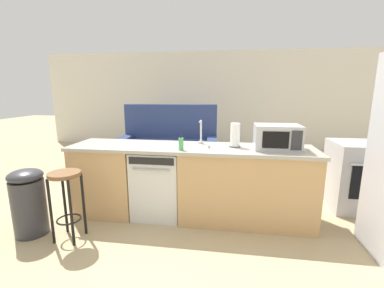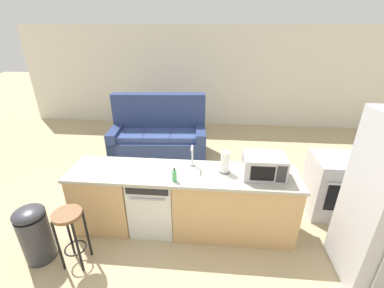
# 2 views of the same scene
# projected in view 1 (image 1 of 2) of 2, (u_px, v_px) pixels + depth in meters

# --- Properties ---
(ground_plane) EXTENTS (24.00, 24.00, 0.00)m
(ground_plane) POSITION_uv_depth(u_px,v_px,m) (179.00, 215.00, 3.29)
(ground_plane) COLOR tan
(wall_back) EXTENTS (10.00, 0.06, 2.60)m
(wall_back) POSITION_uv_depth(u_px,v_px,m) (219.00, 100.00, 7.05)
(wall_back) COLOR silver
(wall_back) RESTS_ON ground_plane
(kitchen_counter) EXTENTS (2.94, 0.66, 0.90)m
(kitchen_counter) POSITION_uv_depth(u_px,v_px,m) (197.00, 185.00, 3.17)
(kitchen_counter) COLOR tan
(kitchen_counter) RESTS_ON ground_plane
(dishwasher) EXTENTS (0.58, 0.61, 0.84)m
(dishwasher) POSITION_uv_depth(u_px,v_px,m) (159.00, 182.00, 3.24)
(dishwasher) COLOR silver
(dishwasher) RESTS_ON ground_plane
(stove_range) EXTENTS (0.76, 0.68, 0.90)m
(stove_range) POSITION_uv_depth(u_px,v_px,m) (361.00, 176.00, 3.38)
(stove_range) COLOR #B7B7BC
(stove_range) RESTS_ON ground_plane
(microwave) EXTENTS (0.50, 0.37, 0.28)m
(microwave) POSITION_uv_depth(u_px,v_px,m) (277.00, 137.00, 2.91)
(microwave) COLOR #B7B7BC
(microwave) RESTS_ON kitchen_counter
(sink_faucet) EXTENTS (0.07, 0.18, 0.30)m
(sink_faucet) POSITION_uv_depth(u_px,v_px,m) (201.00, 134.00, 3.20)
(sink_faucet) COLOR silver
(sink_faucet) RESTS_ON kitchen_counter
(paper_towel_roll) EXTENTS (0.14, 0.14, 0.28)m
(paper_towel_roll) POSITION_uv_depth(u_px,v_px,m) (235.00, 135.00, 3.03)
(paper_towel_roll) COLOR #4C4C51
(paper_towel_roll) RESTS_ON kitchen_counter
(soap_bottle) EXTENTS (0.06, 0.06, 0.18)m
(soap_bottle) POSITION_uv_depth(u_px,v_px,m) (181.00, 144.00, 2.87)
(soap_bottle) COLOR #4CB266
(soap_bottle) RESTS_ON kitchen_counter
(bar_stool) EXTENTS (0.32, 0.32, 0.74)m
(bar_stool) POSITION_uv_depth(u_px,v_px,m) (66.00, 191.00, 2.65)
(bar_stool) COLOR brown
(bar_stool) RESTS_ON ground_plane
(trash_bin) EXTENTS (0.35, 0.35, 0.74)m
(trash_bin) POSITION_uv_depth(u_px,v_px,m) (29.00, 201.00, 2.78)
(trash_bin) COLOR #333338
(trash_bin) RESTS_ON ground_plane
(couch) EXTENTS (2.06, 1.05, 1.27)m
(couch) POSITION_uv_depth(u_px,v_px,m) (170.00, 146.00, 5.52)
(couch) COLOR navy
(couch) RESTS_ON ground_plane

